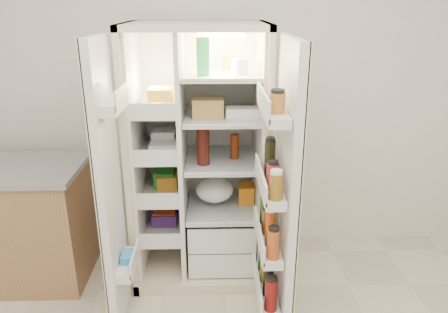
{
  "coord_description": "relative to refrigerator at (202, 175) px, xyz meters",
  "views": [
    {
      "loc": [
        -0.08,
        -1.19,
        1.92
      ],
      "look_at": [
        -0.01,
        1.25,
        1.03
      ],
      "focal_mm": 34.0,
      "sensor_mm": 36.0,
      "label": 1
    }
  ],
  "objects": [
    {
      "name": "freezer_door",
      "position": [
        -0.52,
        -0.6,
        0.15
      ],
      "size": [
        0.15,
        0.4,
        1.72
      ],
      "color": "silver",
      "rests_on": "floor"
    },
    {
      "name": "fridge_door",
      "position": [
        0.46,
        -0.69,
        0.13
      ],
      "size": [
        0.17,
        0.58,
        1.72
      ],
      "color": "silver",
      "rests_on": "floor"
    },
    {
      "name": "kitchen_counter",
      "position": [
        -1.42,
        -0.13,
        -0.31
      ],
      "size": [
        1.2,
        0.64,
        0.87
      ],
      "color": "#99724C",
      "rests_on": "floor"
    },
    {
      "name": "refrigerator",
      "position": [
        0.0,
        0.0,
        0.0
      ],
      "size": [
        0.92,
        0.7,
        1.8
      ],
      "color": "beige",
      "rests_on": "floor"
    },
    {
      "name": "wall_back",
      "position": [
        0.16,
        0.35,
        0.61
      ],
      "size": [
        4.0,
        0.02,
        2.7
      ],
      "primitive_type": "cube",
      "color": "silver",
      "rests_on": "floor"
    }
  ]
}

